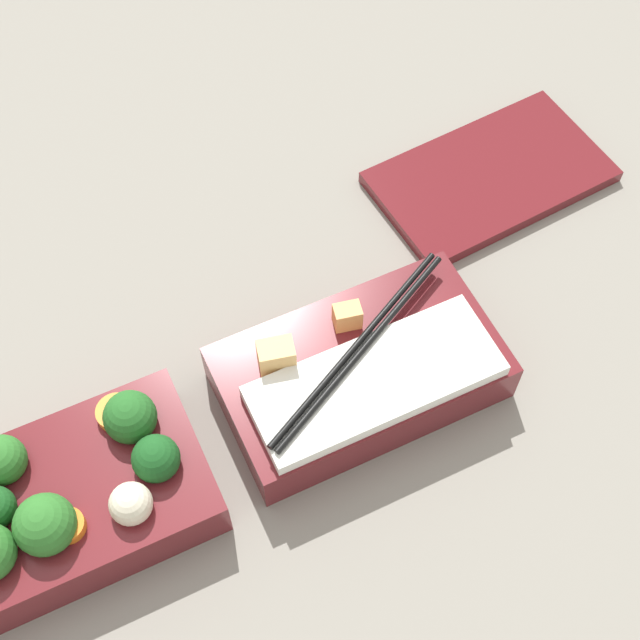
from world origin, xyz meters
name	(u,v)px	position (x,y,z in m)	size (l,w,h in m)	color
ground_plane	(208,449)	(0.00, 0.00, 0.00)	(3.00, 3.00, 0.00)	gray
bento_tray_vegetable	(50,501)	(-0.12, 0.00, 0.03)	(0.22, 0.12, 0.08)	maroon
bento_tray_rice	(359,371)	(0.13, 0.00, 0.03)	(0.22, 0.12, 0.07)	maroon
bento_lid	(490,177)	(0.34, 0.14, 0.01)	(0.21, 0.12, 0.01)	maroon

